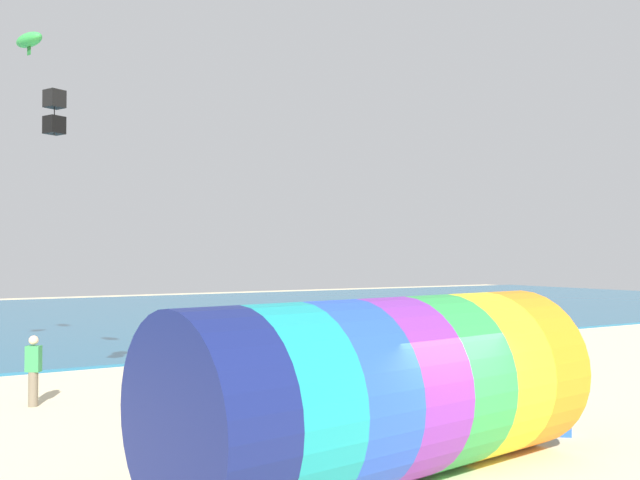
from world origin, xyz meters
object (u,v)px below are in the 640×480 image
(kite_handler, at_px, (524,389))
(giant_inflatable_tube, at_px, (382,389))
(bystander_near_water, at_px, (33,370))
(kite_black_box, at_px, (54,112))
(cooler_box, at_px, (561,426))
(bystander_mid_beach, at_px, (410,357))
(bystander_far_left, at_px, (143,374))
(kite_green_parafoil, at_px, (29,40))

(kite_handler, bearing_deg, giant_inflatable_tube, -165.28)
(kite_handler, xyz_separation_m, bystander_near_water, (-8.86, 8.14, 0.06))
(kite_black_box, height_order, cooler_box, kite_black_box)
(bystander_mid_beach, bearing_deg, bystander_far_left, 174.85)
(bystander_mid_beach, distance_m, bystander_far_left, 7.94)
(giant_inflatable_tube, bearing_deg, kite_green_parafoil, 108.56)
(kite_green_parafoil, distance_m, bystander_far_left, 10.05)
(kite_black_box, distance_m, kite_green_parafoil, 3.59)
(giant_inflatable_tube, bearing_deg, bystander_near_water, 113.08)
(giant_inflatable_tube, height_order, kite_black_box, kite_black_box)
(kite_black_box, bearing_deg, kite_green_parafoil, 94.21)
(giant_inflatable_tube, xyz_separation_m, kite_handler, (4.85, 1.27, -0.68))
(bystander_mid_beach, bearing_deg, kite_black_box, 168.69)
(kite_black_box, distance_m, bystander_mid_beach, 12.04)
(kite_handler, bearing_deg, bystander_far_left, 136.09)
(giant_inflatable_tube, relative_size, kite_handler, 4.92)
(giant_inflatable_tube, relative_size, bystander_near_water, 4.66)
(bystander_near_water, bearing_deg, kite_green_parafoil, 85.49)
(bystander_mid_beach, relative_size, bystander_far_left, 0.91)
(kite_green_parafoil, xyz_separation_m, bystander_far_left, (2.11, -3.85, -9.05))
(bystander_far_left, distance_m, cooler_box, 9.91)
(kite_handler, height_order, bystander_near_water, bystander_near_water)
(bystander_near_water, bearing_deg, bystander_mid_beach, -13.84)
(kite_black_box, bearing_deg, bystander_mid_beach, -11.31)
(bystander_far_left, relative_size, cooler_box, 3.29)
(kite_handler, relative_size, kite_green_parafoil, 1.28)
(kite_green_parafoil, xyz_separation_m, cooler_box, (8.95, -10.98, -9.74))
(kite_handler, distance_m, kite_green_parafoil, 16.17)
(bystander_near_water, bearing_deg, bystander_far_left, -38.30)
(kite_handler, bearing_deg, kite_green_parafoil, 130.50)
(bystander_mid_beach, bearing_deg, bystander_near_water, 166.16)
(kite_handler, height_order, kite_black_box, kite_black_box)
(kite_handler, distance_m, bystander_mid_beach, 5.78)
(bystander_mid_beach, bearing_deg, cooler_box, -99.42)
(bystander_mid_beach, bearing_deg, kite_handler, -103.17)
(kite_green_parafoil, bearing_deg, cooler_box, -50.79)
(bystander_near_water, distance_m, cooler_box, 12.78)
(kite_handler, xyz_separation_m, cooler_box, (0.25, -0.79, -0.69))
(kite_black_box, relative_size, kite_green_parafoil, 0.89)
(bystander_mid_beach, bearing_deg, giant_inflatable_tube, -131.78)
(giant_inflatable_tube, xyz_separation_m, bystander_near_water, (-4.01, 9.41, -0.63))
(kite_green_parafoil, bearing_deg, bystander_far_left, -61.21)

